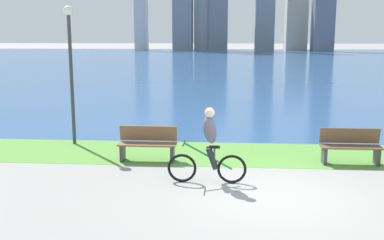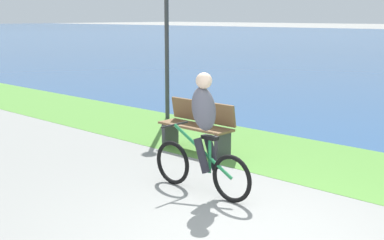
{
  "view_description": "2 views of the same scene",
  "coord_description": "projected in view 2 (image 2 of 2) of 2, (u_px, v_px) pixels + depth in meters",
  "views": [
    {
      "loc": [
        -1.0,
        -8.95,
        3.25
      ],
      "look_at": [
        -1.78,
        1.59,
        1.26
      ],
      "focal_mm": 42.97,
      "sensor_mm": 36.0,
      "label": 1
    },
    {
      "loc": [
        3.17,
        -4.29,
        2.42
      ],
      "look_at": [
        -1.77,
        1.02,
        0.95
      ],
      "focal_mm": 48.03,
      "sensor_mm": 36.0,
      "label": 2
    }
  ],
  "objects": [
    {
      "name": "ground_plane",
      "position": [
        246.0,
        239.0,
        5.67
      ],
      "size": [
        300.0,
        300.0,
        0.0
      ],
      "primitive_type": "plane",
      "color": "gray"
    },
    {
      "name": "grass_strip_bayside",
      "position": [
        374.0,
        173.0,
        8.05
      ],
      "size": [
        120.0,
        2.6,
        0.01
      ],
      "primitive_type": "cube",
      "color": "#59933D",
      "rests_on": "ground"
    },
    {
      "name": "lamppost_tall",
      "position": [
        166.0,
        7.0,
        11.81
      ],
      "size": [
        0.28,
        0.28,
        4.04
      ],
      "color": "#38383D",
      "rests_on": "ground"
    },
    {
      "name": "bench_near_path",
      "position": [
        197.0,
        126.0,
        9.37
      ],
      "size": [
        1.5,
        0.47,
        0.9
      ],
      "color": "brown",
      "rests_on": "ground"
    },
    {
      "name": "cyclist_lead",
      "position": [
        203.0,
        135.0,
        6.98
      ],
      "size": [
        1.75,
        0.52,
        1.69
      ],
      "color": "black",
      "rests_on": "ground"
    }
  ]
}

